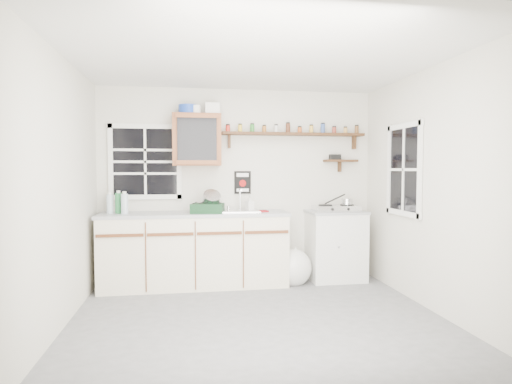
% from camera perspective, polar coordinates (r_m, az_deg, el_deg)
% --- Properties ---
extents(room, '(3.64, 3.24, 2.54)m').
position_cam_1_polar(room, '(4.08, 0.31, 0.19)').
color(room, '#57575A').
rests_on(room, ground).
extents(main_cabinet, '(2.31, 0.63, 0.92)m').
position_cam_1_polar(main_cabinet, '(5.42, -8.14, -7.55)').
color(main_cabinet, beige).
rests_on(main_cabinet, floor).
extents(right_cabinet, '(0.73, 0.57, 0.91)m').
position_cam_1_polar(right_cabinet, '(5.77, 10.55, -6.97)').
color(right_cabinet, silver).
rests_on(right_cabinet, floor).
extents(sink, '(0.52, 0.44, 0.29)m').
position_cam_1_polar(sink, '(5.39, -2.45, -2.53)').
color(sink, silver).
rests_on(sink, main_cabinet).
extents(upper_cabinet, '(0.60, 0.32, 0.65)m').
position_cam_1_polar(upper_cabinet, '(5.48, -7.90, 6.89)').
color(upper_cabinet, brown).
rests_on(upper_cabinet, wall_back).
extents(upper_cabinet_clutter, '(0.51, 0.24, 0.14)m').
position_cam_1_polar(upper_cabinet_clutter, '(5.52, -7.86, 10.88)').
color(upper_cabinet_clutter, '#17379A').
rests_on(upper_cabinet_clutter, upper_cabinet).
extents(spice_shelf, '(1.91, 0.18, 0.34)m').
position_cam_1_polar(spice_shelf, '(5.73, 5.10, 7.79)').
color(spice_shelf, black).
rests_on(spice_shelf, wall_back).
extents(secondary_shelf, '(0.45, 0.16, 0.24)m').
position_cam_1_polar(secondary_shelf, '(5.91, 10.98, 4.17)').
color(secondary_shelf, black).
rests_on(secondary_shelf, wall_back).
extents(warning_sign, '(0.22, 0.02, 0.30)m').
position_cam_1_polar(warning_sign, '(5.66, -1.80, 1.28)').
color(warning_sign, black).
rests_on(warning_sign, wall_back).
extents(window_back, '(0.93, 0.03, 0.98)m').
position_cam_1_polar(window_back, '(5.64, -14.54, 3.92)').
color(window_back, black).
rests_on(window_back, wall_back).
extents(window_right, '(0.03, 0.78, 1.08)m').
position_cam_1_polar(window_right, '(5.19, 19.13, 2.83)').
color(window_right, black).
rests_on(window_right, wall_back).
extents(water_bottles, '(0.27, 0.17, 0.28)m').
position_cam_1_polar(water_bottles, '(5.41, -17.93, -1.44)').
color(water_bottles, '#A8BAC5').
rests_on(water_bottles, main_cabinet).
extents(dish_rack, '(0.44, 0.36, 0.29)m').
position_cam_1_polar(dish_rack, '(5.26, -6.32, -1.78)').
color(dish_rack, black).
rests_on(dish_rack, main_cabinet).
extents(soap_bottle, '(0.11, 0.12, 0.19)m').
position_cam_1_polar(soap_bottle, '(5.50, -0.83, -1.52)').
color(soap_bottle, silver).
rests_on(soap_bottle, main_cabinet).
extents(rag, '(0.15, 0.14, 0.02)m').
position_cam_1_polar(rag, '(5.37, 0.84, -2.57)').
color(rag, maroon).
rests_on(rag, main_cabinet).
extents(hotplate, '(0.61, 0.35, 0.08)m').
position_cam_1_polar(hotplate, '(5.68, 10.64, -2.11)').
color(hotplate, silver).
rests_on(hotplate, right_cabinet).
extents(saucepan, '(0.35, 0.16, 0.15)m').
position_cam_1_polar(saucepan, '(5.73, 11.95, -1.28)').
color(saucepan, silver).
rests_on(saucepan, hotplate).
extents(trash_bag, '(0.44, 0.40, 0.50)m').
position_cam_1_polar(trash_bag, '(5.51, 5.06, -9.98)').
color(trash_bag, silver).
rests_on(trash_bag, floor).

